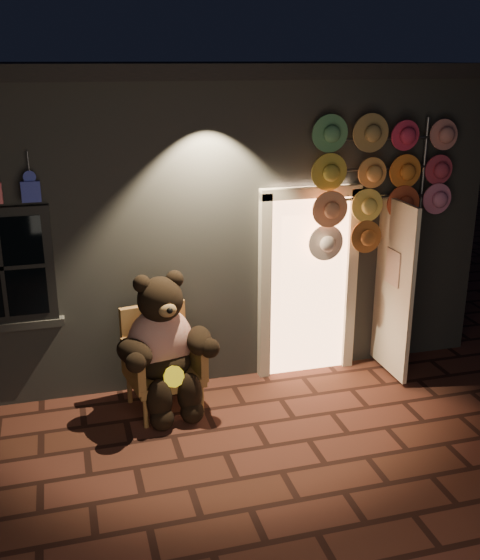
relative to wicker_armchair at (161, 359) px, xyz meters
name	(u,v)px	position (x,y,z in m)	size (l,w,h in m)	color
ground	(225,453)	(0.42, -1.07, -0.54)	(60.00, 60.00, 0.00)	#4F271E
shop_building	(154,191)	(0.42, 2.92, 1.20)	(7.30, 5.95, 3.51)	slate
wicker_armchair	(161,359)	(0.00, 0.00, 0.00)	(0.83, 0.78, 1.07)	#A1673E
teddy_bear	(164,346)	(0.02, -0.14, 0.21)	(1.07, 0.91, 1.50)	#AC2812
hat_rack	(382,181)	(2.52, 0.20, 1.70)	(1.67, 0.22, 2.92)	#59595E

